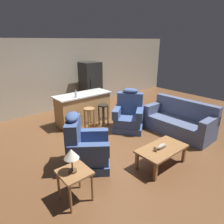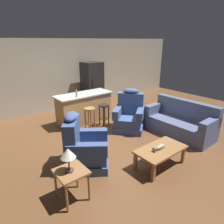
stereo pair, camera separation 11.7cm
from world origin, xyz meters
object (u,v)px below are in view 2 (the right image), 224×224
object	(u,v)px
bar_stool_left	(90,115)
bottle_tall_green	(77,94)
couch	(180,122)
recliner_near_lamp	(84,147)
table_lamp	(68,154)
recliner_near_island	(129,115)
kitchen_island	(84,108)
bar_stool_right	(104,111)
end_table	(71,176)
coffee_table	(161,151)
fish_figurine	(159,147)
refrigerator	(92,85)

from	to	relation	value
bar_stool_left	bottle_tall_green	xyz separation A→B (m)	(-0.17, 0.41, 0.57)
couch	recliner_near_lamp	bearing A→B (deg)	-8.58
table_lamp	bar_stool_left	size ratio (longest dim) A/B	0.60
recliner_near_island	bottle_tall_green	bearing A→B (deg)	-82.05
kitchen_island	bar_stool_left	world-z (taller)	kitchen_island
bar_stool_right	end_table	bearing A→B (deg)	-136.21
couch	table_lamp	bearing A→B (deg)	4.01
coffee_table	bar_stool_left	xyz separation A→B (m)	(-0.15, 2.48, 0.11)
coffee_table	fish_figurine	xyz separation A→B (m)	(-0.06, 0.00, 0.10)
fish_figurine	kitchen_island	size ratio (longest dim) A/B	0.19
recliner_near_lamp	bar_stool_right	distance (m)	2.16
fish_figurine	bar_stool_left	xyz separation A→B (m)	(-0.10, 2.48, 0.01)
couch	recliner_near_lamp	xyz separation A→B (m)	(-2.95, 0.37, 0.08)
bar_stool_left	bar_stool_right	size ratio (longest dim) A/B	1.00
coffee_table	recliner_near_island	size ratio (longest dim) A/B	0.92
bar_stool_left	bar_stool_right	bearing A→B (deg)	0.00
fish_figurine	kitchen_island	bearing A→B (deg)	88.20
table_lamp	bar_stool_left	world-z (taller)	table_lamp
coffee_table	refrigerator	size ratio (longest dim) A/B	0.62
recliner_near_lamp	bar_stool_right	xyz separation A→B (m)	(1.60, 1.45, 0.05)
table_lamp	bar_stool_left	xyz separation A→B (m)	(1.76, 2.16, -0.40)
bottle_tall_green	fish_figurine	bearing A→B (deg)	-84.80
bottle_tall_green	table_lamp	bearing A→B (deg)	-121.80
bottle_tall_green	couch	bearing A→B (deg)	-47.59
recliner_near_island	refrigerator	distance (m)	2.57
recliner_near_lamp	coffee_table	bearing A→B (deg)	-3.22
end_table	bottle_tall_green	world-z (taller)	bottle_tall_green
end_table	table_lamp	size ratio (longest dim) A/B	1.37
coffee_table	recliner_near_island	world-z (taller)	recliner_near_island
end_table	fish_figurine	bearing A→B (deg)	-9.48
fish_figurine	bar_stool_right	xyz separation A→B (m)	(0.42, 2.48, 0.01)
bottle_tall_green	end_table	bearing A→B (deg)	-121.36
refrigerator	coffee_table	bearing A→B (deg)	-105.04
recliner_near_island	bar_stool_right	xyz separation A→B (m)	(-0.44, 0.67, 0.05)
bar_stool_right	kitchen_island	bearing A→B (deg)	117.46
bar_stool_right	couch	bearing A→B (deg)	-53.41
coffee_table	couch	distance (m)	1.84
table_lamp	kitchen_island	bearing A→B (deg)	54.96
bar_stool_left	refrigerator	distance (m)	2.29
fish_figurine	end_table	size ratio (longest dim) A/B	0.61
bottle_tall_green	kitchen_island	bearing A→B (deg)	30.90
recliner_near_lamp	bar_stool_right	bearing A→B (deg)	78.85
end_table	bar_stool_left	size ratio (longest dim) A/B	0.82
recliner_near_lamp	end_table	xyz separation A→B (m)	(-0.66, -0.72, 0.04)
bar_stool_left	bottle_tall_green	distance (m)	0.72
kitchen_island	bar_stool_left	bearing A→B (deg)	-107.18
fish_figurine	refrigerator	distance (m)	4.49
fish_figurine	couch	world-z (taller)	couch
fish_figurine	recliner_near_island	distance (m)	2.00
recliner_near_island	recliner_near_lamp	bearing A→B (deg)	-17.41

